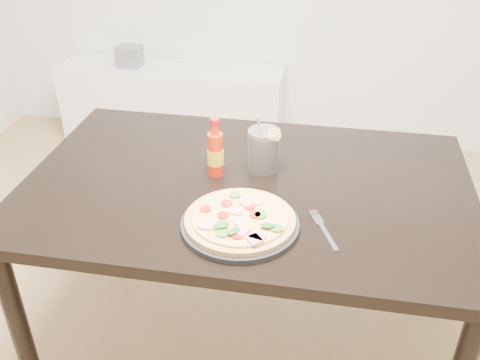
% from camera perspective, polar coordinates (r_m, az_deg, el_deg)
% --- Properties ---
extents(dining_table, '(1.40, 0.90, 0.75)m').
position_cam_1_polar(dining_table, '(1.72, 0.72, -2.57)').
color(dining_table, black).
rests_on(dining_table, ground).
extents(plate, '(0.33, 0.33, 0.02)m').
position_cam_1_polar(plate, '(1.48, 0.00, -4.75)').
color(plate, black).
rests_on(plate, dining_table).
extents(pizza, '(0.31, 0.31, 0.03)m').
position_cam_1_polar(pizza, '(1.47, -0.00, -4.19)').
color(pizza, tan).
rests_on(pizza, plate).
extents(hot_sauce_bottle, '(0.05, 0.05, 0.20)m').
position_cam_1_polar(hot_sauce_bottle, '(1.68, -2.63, 2.89)').
color(hot_sauce_bottle, red).
rests_on(hot_sauce_bottle, dining_table).
extents(cola_cup, '(0.11, 0.10, 0.19)m').
position_cam_1_polar(cola_cup, '(1.72, 2.55, 3.16)').
color(cola_cup, black).
rests_on(cola_cup, dining_table).
extents(fork, '(0.09, 0.18, 0.00)m').
position_cam_1_polar(fork, '(1.49, 8.85, -5.13)').
color(fork, silver).
rests_on(fork, dining_table).
extents(media_console, '(1.40, 0.34, 0.50)m').
position_cam_1_polar(media_console, '(3.49, -7.17, 7.97)').
color(media_console, white).
rests_on(media_console, ground).
extents(cd_stack, '(0.14, 0.12, 0.13)m').
position_cam_1_polar(cd_stack, '(3.44, -11.70, 12.81)').
color(cd_stack, slate).
rests_on(cd_stack, media_console).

